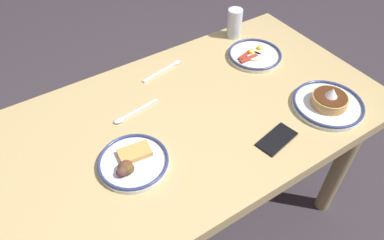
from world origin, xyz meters
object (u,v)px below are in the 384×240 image
Objects in this scene: plate_near_main at (255,55)px; plate_far_companion at (328,103)px; drinking_glass at (234,25)px; fork_near at (163,71)px; cell_phone at (277,139)px; tea_spoon at (130,115)px; plate_center_pancakes at (133,162)px.

plate_far_companion is (-0.02, 0.38, 0.01)m from plate_near_main.
fork_near is (0.41, 0.05, -0.06)m from drinking_glass.
plate_near_main reaches higher than cell_phone.
tea_spoon is (0.23, 0.16, 0.00)m from fork_near.
plate_near_main is at bearing 161.19° from fork_near.
plate_far_companion is at bearing 93.70° from plate_near_main.
plate_center_pancakes is (0.69, 0.24, 0.00)m from plate_near_main.
plate_near_main reaches higher than fork_near.
plate_center_pancakes is 0.84m from drinking_glass.
plate_far_companion is at bearing 168.33° from plate_center_pancakes.
plate_near_main is 0.73m from plate_center_pancakes.
cell_phone is (0.24, 0.40, -0.01)m from plate_near_main.
drinking_glass reaches higher than fork_near.
plate_center_pancakes is 0.22m from tea_spoon.
plate_far_companion is 1.37× the size of tea_spoon.
tea_spoon reaches higher than fork_near.
plate_center_pancakes is at bearing 18.75° from plate_near_main.
drinking_glass is 0.66× the size of fork_near.
plate_far_companion is 1.29× the size of fork_near.
plate_near_main is 1.01× the size of plate_center_pancakes.
plate_far_companion is (-0.72, 0.15, 0.00)m from plate_center_pancakes.
drinking_glass is 0.70× the size of tea_spoon.
drinking_glass is at bearing -172.44° from fork_near.
drinking_glass is (-0.03, -0.18, 0.05)m from plate_near_main.
plate_center_pancakes reaches higher than fork_near.
plate_near_main is 1.74× the size of drinking_glass.
plate_center_pancakes is 1.72× the size of drinking_glass.
plate_center_pancakes is at bearing 66.34° from tea_spoon.
fork_near is at bearing -18.81° from plate_near_main.
cell_phone is 0.72× the size of fork_near.
plate_near_main is 0.47m from cell_phone.
drinking_glass reaches higher than plate_near_main.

